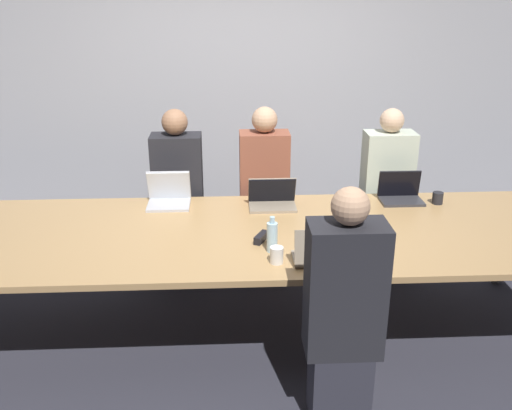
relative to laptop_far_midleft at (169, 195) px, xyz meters
name	(u,v)px	position (x,y,z in m)	size (l,w,h in m)	color
ground_plane	(247,324)	(0.56, -0.54, -0.80)	(24.00, 24.00, 0.00)	#2D2D38
curtain_wall	(238,84)	(0.56, 1.38, 0.60)	(12.00, 0.06, 2.80)	#ADADB2
conference_table	(246,237)	(0.56, -0.54, -0.12)	(4.48, 1.38, 0.73)	tan
laptop_far_midleft	(169,195)	(0.00, 0.00, 0.00)	(0.32, 0.26, 0.26)	#B7B7BC
person_far_midleft	(178,196)	(0.04, 0.34, -0.13)	(0.40, 0.24, 1.38)	#2D2D38
laptop_near_midright	(324,253)	(1.01, -1.03, -0.01)	(0.37, 0.23, 0.23)	gray
person_near_midright	(343,315)	(1.03, -1.50, -0.14)	(0.40, 0.24, 1.37)	#2D2D38
cup_near_midright	(277,255)	(0.73, -1.01, -0.02)	(0.08, 0.08, 0.10)	white
bottle_near_midright	(272,237)	(0.71, -0.85, 0.02)	(0.07, 0.07, 0.23)	#ADD1E0
laptop_far_right	(400,192)	(1.76, -0.01, -0.01)	(0.32, 0.22, 0.22)	#333338
person_far_right	(386,193)	(1.75, 0.34, -0.14)	(0.40, 0.24, 1.37)	#2D2D38
cup_far_right	(438,198)	(2.02, -0.09, -0.03)	(0.08, 0.08, 0.09)	#232328
laptop_far_center	(272,199)	(0.77, -0.09, -0.01)	(0.35, 0.23, 0.22)	gray
person_far_center	(264,192)	(0.74, 0.39, -0.13)	(0.40, 0.24, 1.38)	#2D2D38
stapler	(261,237)	(0.65, -0.70, -0.05)	(0.11, 0.15, 0.05)	black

